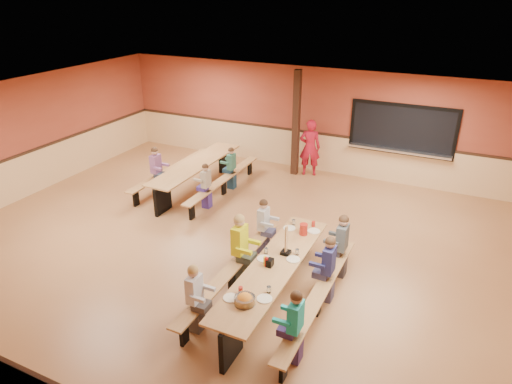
% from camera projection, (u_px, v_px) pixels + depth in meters
% --- Properties ---
extents(ground, '(12.00, 12.00, 0.00)m').
position_uv_depth(ground, '(229.00, 245.00, 9.73)').
color(ground, '#915D37').
rests_on(ground, ground).
extents(room_envelope, '(12.04, 10.04, 3.02)m').
position_uv_depth(room_envelope, '(228.00, 217.00, 9.44)').
color(room_envelope, brown).
rests_on(room_envelope, ground).
extents(kitchen_pass_through, '(2.78, 0.28, 1.38)m').
position_uv_depth(kitchen_pass_through, '(402.00, 132.00, 12.16)').
color(kitchen_pass_through, black).
rests_on(kitchen_pass_through, ground).
extents(structural_post, '(0.18, 0.18, 3.00)m').
position_uv_depth(structural_post, '(296.00, 124.00, 12.79)').
color(structural_post, black).
rests_on(structural_post, ground).
extents(cafeteria_table_main, '(1.91, 3.70, 0.74)m').
position_uv_depth(cafeteria_table_main, '(274.00, 276.00, 7.82)').
color(cafeteria_table_main, '#A87642').
rests_on(cafeteria_table_main, ground).
extents(cafeteria_table_second, '(1.91, 3.70, 0.74)m').
position_uv_depth(cafeteria_table_second, '(197.00, 171.00, 12.21)').
color(cafeteria_table_second, '#A87642').
rests_on(cafeteria_table_second, ground).
extents(seated_child_white_left, '(0.36, 0.30, 1.20)m').
position_uv_depth(seated_child_white_left, '(195.00, 299.00, 7.13)').
color(seated_child_white_left, silver).
rests_on(seated_child_white_left, ground).
extents(seated_adult_yellow, '(0.43, 0.35, 1.34)m').
position_uv_depth(seated_adult_yellow, '(240.00, 248.00, 8.35)').
color(seated_adult_yellow, yellow).
rests_on(seated_adult_yellow, ground).
extents(seated_child_grey_left, '(0.36, 0.29, 1.19)m').
position_uv_depth(seated_child_grey_left, '(263.00, 227.00, 9.24)').
color(seated_child_grey_left, '#BDBDBD').
rests_on(seated_child_grey_left, ground).
extents(seated_child_teal_right, '(0.37, 0.30, 1.21)m').
position_uv_depth(seated_child_teal_right, '(295.00, 327.00, 6.53)').
color(seated_child_teal_right, '#1CADA9').
rests_on(seated_child_teal_right, ground).
extents(seated_child_navy_right, '(0.38, 0.31, 1.24)m').
position_uv_depth(seated_child_navy_right, '(328.00, 270.00, 7.83)').
color(seated_child_navy_right, navy).
rests_on(seated_child_navy_right, ground).
extents(seated_child_char_right, '(0.39, 0.32, 1.26)m').
position_uv_depth(seated_child_char_right, '(341.00, 246.00, 8.50)').
color(seated_child_char_right, '#444B4D').
rests_on(seated_child_char_right, ground).
extents(seated_child_purple_sec, '(0.39, 0.32, 1.24)m').
position_uv_depth(seated_child_purple_sec, '(156.00, 170.00, 11.96)').
color(seated_child_purple_sec, '#855184').
rests_on(seated_child_purple_sec, ground).
extents(seated_child_green_sec, '(0.34, 0.28, 1.14)m').
position_uv_depth(seated_child_green_sec, '(231.00, 168.00, 12.23)').
color(seated_child_green_sec, '#316B58').
rests_on(seated_child_green_sec, ground).
extents(seated_child_tan_sec, '(0.33, 0.27, 1.14)m').
position_uv_depth(seated_child_tan_sec, '(206.00, 186.00, 11.16)').
color(seated_child_tan_sec, tan).
rests_on(seated_child_tan_sec, ground).
extents(standing_woman, '(0.69, 0.56, 1.65)m').
position_uv_depth(standing_woman, '(310.00, 148.00, 13.01)').
color(standing_woman, '#B01429').
rests_on(standing_woman, ground).
extents(punch_pitcher, '(0.16, 0.16, 0.22)m').
position_uv_depth(punch_pitcher, '(304.00, 229.00, 8.64)').
color(punch_pitcher, '#AC2216').
rests_on(punch_pitcher, cafeteria_table_main).
extents(chip_bowl, '(0.32, 0.32, 0.15)m').
position_uv_depth(chip_bowl, '(245.00, 299.00, 6.77)').
color(chip_bowl, '#FFA028').
rests_on(chip_bowl, cafeteria_table_main).
extents(napkin_dispenser, '(0.10, 0.14, 0.13)m').
position_uv_depth(napkin_dispenser, '(270.00, 263.00, 7.68)').
color(napkin_dispenser, black).
rests_on(napkin_dispenser, cafeteria_table_main).
extents(condiment_mustard, '(0.06, 0.06, 0.17)m').
position_uv_depth(condiment_mustard, '(265.00, 261.00, 7.70)').
color(condiment_mustard, yellow).
rests_on(condiment_mustard, cafeteria_table_main).
extents(condiment_ketchup, '(0.06, 0.06, 0.17)m').
position_uv_depth(condiment_ketchup, '(266.00, 262.00, 7.67)').
color(condiment_ketchup, '#B2140F').
rests_on(condiment_ketchup, cafeteria_table_main).
extents(table_paddle, '(0.16, 0.16, 0.56)m').
position_uv_depth(table_paddle, '(286.00, 247.00, 7.99)').
color(table_paddle, black).
rests_on(table_paddle, cafeteria_table_main).
extents(place_settings, '(0.65, 3.30, 0.11)m').
position_uv_depth(place_settings, '(274.00, 262.00, 7.71)').
color(place_settings, beige).
rests_on(place_settings, cafeteria_table_main).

